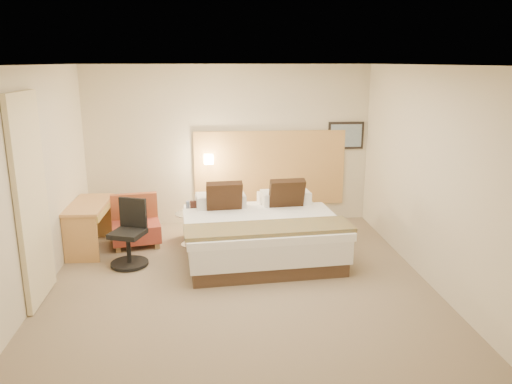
{
  "coord_description": "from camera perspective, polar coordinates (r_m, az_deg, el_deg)",
  "views": [
    {
      "loc": [
        -0.35,
        -5.9,
        2.74
      ],
      "look_at": [
        0.26,
        0.44,
        1.07
      ],
      "focal_mm": 35.0,
      "sensor_mm": 36.0,
      "label": 1
    }
  ],
  "objects": [
    {
      "name": "floor",
      "position": [
        6.52,
        -1.96,
        -10.23
      ],
      "size": [
        4.8,
        5.0,
        0.02
      ],
      "primitive_type": "cube",
      "color": "#816F57",
      "rests_on": "ground"
    },
    {
      "name": "ceiling",
      "position": [
        5.92,
        -2.19,
        14.41
      ],
      "size": [
        4.8,
        5.0,
        0.02
      ],
      "primitive_type": "cube",
      "color": "white",
      "rests_on": "floor"
    },
    {
      "name": "wall_back",
      "position": [
        8.54,
        -3.1,
        5.31
      ],
      "size": [
        4.8,
        0.02,
        2.7
      ],
      "primitive_type": "cube",
      "color": "beige",
      "rests_on": "floor"
    },
    {
      "name": "wall_front",
      "position": [
        3.68,
        0.34,
        -7.44
      ],
      "size": [
        4.8,
        0.02,
        2.7
      ],
      "primitive_type": "cube",
      "color": "beige",
      "rests_on": "floor"
    },
    {
      "name": "wall_left",
      "position": [
        6.41,
        -24.12,
        0.87
      ],
      "size": [
        0.02,
        5.0,
        2.7
      ],
      "primitive_type": "cube",
      "color": "beige",
      "rests_on": "floor"
    },
    {
      "name": "wall_right",
      "position": [
        6.66,
        19.1,
        1.85
      ],
      "size": [
        0.02,
        5.0,
        2.7
      ],
      "primitive_type": "cube",
      "color": "beige",
      "rests_on": "floor"
    },
    {
      "name": "headboard_panel",
      "position": [
        8.63,
        1.6,
        2.73
      ],
      "size": [
        2.6,
        0.04,
        1.3
      ],
      "primitive_type": "cube",
      "color": "tan",
      "rests_on": "wall_back"
    },
    {
      "name": "art_frame",
      "position": [
        8.8,
        10.23,
        6.37
      ],
      "size": [
        0.62,
        0.03,
        0.47
      ],
      "primitive_type": "cube",
      "color": "black",
      "rests_on": "wall_back"
    },
    {
      "name": "art_canvas",
      "position": [
        8.78,
        10.26,
        6.36
      ],
      "size": [
        0.54,
        0.01,
        0.39
      ],
      "primitive_type": "cube",
      "color": "slate",
      "rests_on": "wall_back"
    },
    {
      "name": "lamp_arm",
      "position": [
        8.48,
        -5.43,
        3.83
      ],
      "size": [
        0.02,
        0.12,
        0.02
      ],
      "primitive_type": "cylinder",
      "rotation": [
        1.57,
        0.0,
        0.0
      ],
      "color": "silver",
      "rests_on": "wall_back"
    },
    {
      "name": "lamp_shade",
      "position": [
        8.42,
        -5.43,
        3.75
      ],
      "size": [
        0.15,
        0.15,
        0.15
      ],
      "primitive_type": "cube",
      "color": "#FFEDC6",
      "rests_on": "wall_back"
    },
    {
      "name": "curtain",
      "position": [
        6.19,
        -24.27,
        -0.83
      ],
      "size": [
        0.06,
        0.9,
        2.42
      ],
      "primitive_type": "cube",
      "color": "beige",
      "rests_on": "wall_left"
    },
    {
      "name": "bottle_a",
      "position": [
        7.63,
        -7.8,
        -1.7
      ],
      "size": [
        0.07,
        0.07,
        0.18
      ],
      "primitive_type": "cylinder",
      "rotation": [
        0.0,
        0.0,
        -0.29
      ],
      "color": "#8095C6",
      "rests_on": "side_table"
    },
    {
      "name": "menu_folder",
      "position": [
        7.56,
        -7.06,
        -1.76
      ],
      "size": [
        0.13,
        0.08,
        0.2
      ],
      "primitive_type": "cube",
      "rotation": [
        0.0,
        0.0,
        -0.29
      ],
      "color": "#391D17",
      "rests_on": "side_table"
    },
    {
      "name": "bed",
      "position": [
        7.27,
        0.36,
        -4.53
      ],
      "size": [
        2.3,
        2.25,
        1.05
      ],
      "color": "#422F21",
      "rests_on": "floor"
    },
    {
      "name": "lounge_chair",
      "position": [
        7.91,
        -13.57,
        -3.69
      ],
      "size": [
        0.81,
        0.74,
        0.75
      ],
      "color": "#9B7549",
      "rests_on": "floor"
    },
    {
      "name": "side_table",
      "position": [
        7.7,
        -7.49,
        -4.03
      ],
      "size": [
        0.57,
        0.57,
        0.51
      ],
      "color": "silver",
      "rests_on": "floor"
    },
    {
      "name": "desk",
      "position": [
        7.79,
        -18.39,
        -2.31
      ],
      "size": [
        0.56,
        1.16,
        0.71
      ],
      "color": "tan",
      "rests_on": "floor"
    },
    {
      "name": "desk_chair",
      "position": [
        7.11,
        -14.24,
        -5.19
      ],
      "size": [
        0.66,
        0.66,
        0.91
      ],
      "color": "black",
      "rests_on": "floor"
    }
  ]
}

